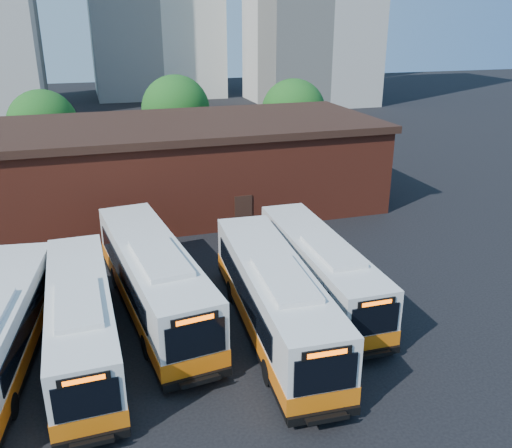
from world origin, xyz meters
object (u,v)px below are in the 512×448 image
object	(u,v)px
bus_midwest	(154,281)
transit_worker	(344,392)
bus_west	(82,323)
bus_east	(319,271)
bus_mideast	(274,301)

from	to	relation	value
bus_midwest	transit_worker	xyz separation A→B (m)	(5.45, -9.28, -0.68)
bus_west	bus_midwest	xyz separation A→B (m)	(3.32, 2.62, 0.16)
bus_east	bus_mideast	bearing A→B (deg)	-142.19
bus_west	bus_midwest	bearing A→B (deg)	36.75
transit_worker	bus_west	bearing A→B (deg)	31.09
bus_mideast	bus_east	world-z (taller)	bus_mideast
bus_west	bus_east	bearing A→B (deg)	6.66
bus_west	transit_worker	size ratio (longest dim) A/B	6.23
bus_midwest	bus_west	bearing A→B (deg)	-148.60
bus_midwest	bus_east	world-z (taller)	bus_midwest
bus_west	bus_east	world-z (taller)	bus_west
bus_midwest	transit_worker	bearing A→B (deg)	-66.43
bus_mideast	bus_east	size ratio (longest dim) A/B	1.08
bus_east	transit_worker	size ratio (longest dim) A/B	6.21
bus_east	transit_worker	world-z (taller)	bus_east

